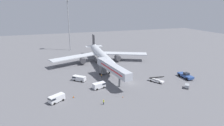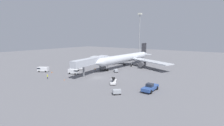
% 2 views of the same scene
% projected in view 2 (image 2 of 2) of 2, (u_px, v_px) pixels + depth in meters
% --- Properties ---
extents(ground_plane, '(300.00, 300.00, 0.00)m').
position_uv_depth(ground_plane, '(98.00, 78.00, 65.05)').
color(ground_plane, slate).
extents(airplane_at_gate, '(50.78, 49.02, 12.00)m').
position_uv_depth(airplane_at_gate, '(127.00, 58.00, 89.41)').
color(airplane_at_gate, silver).
rests_on(airplane_at_gate, ground).
extents(jet_bridge, '(6.13, 23.04, 7.15)m').
position_uv_depth(jet_bridge, '(93.00, 61.00, 71.26)').
color(jet_bridge, '#B2B7C1').
rests_on(jet_bridge, ground).
extents(pushback_tug, '(3.00, 7.14, 2.37)m').
position_uv_depth(pushback_tug, '(150.00, 87.00, 49.16)').
color(pushback_tug, '#2D4C8E').
rests_on(pushback_tug, ground).
extents(belt_loader_truck, '(4.69, 5.94, 2.92)m').
position_uv_depth(belt_loader_truck, '(114.00, 81.00, 57.36)').
color(belt_loader_truck, white).
rests_on(belt_loader_truck, ground).
extents(service_van_mid_right, '(5.23, 4.23, 2.18)m').
position_uv_depth(service_van_mid_right, '(43.00, 69.00, 75.97)').
color(service_van_mid_right, silver).
rests_on(service_van_mid_right, ground).
extents(service_van_far_center, '(4.88, 3.11, 2.10)m').
position_uv_depth(service_van_far_center, '(74.00, 71.00, 71.48)').
color(service_van_far_center, white).
rests_on(service_van_far_center, ground).
extents(service_van_far_right, '(5.21, 4.96, 1.98)m').
position_uv_depth(service_van_far_right, '(81.00, 67.00, 82.29)').
color(service_van_far_right, silver).
rests_on(service_van_far_right, ground).
extents(baggage_cart_outer_right, '(2.56, 2.58, 1.40)m').
position_uv_depth(baggage_cart_outer_right, '(117.00, 92.00, 46.26)').
color(baggage_cart_outer_right, '#38383D').
rests_on(baggage_cart_outer_right, ground).
extents(baggage_cart_mid_left, '(2.88, 2.75, 1.32)m').
position_uv_depth(baggage_cart_mid_left, '(116.00, 71.00, 75.14)').
color(baggage_cart_mid_left, '#38383D').
rests_on(baggage_cart_mid_left, ground).
extents(ground_crew_worker_foreground, '(0.42, 0.42, 1.70)m').
position_uv_depth(ground_crew_worker_foreground, '(47.00, 76.00, 63.43)').
color(ground_crew_worker_foreground, '#1E2333').
rests_on(ground_crew_worker_foreground, ground).
extents(ground_crew_worker_midground, '(0.31, 0.31, 1.61)m').
position_uv_depth(ground_crew_worker_midground, '(95.00, 69.00, 77.16)').
color(ground_crew_worker_midground, '#1E2333').
rests_on(ground_crew_worker_midground, ground).
extents(safety_cone_alpha, '(0.32, 0.32, 0.49)m').
position_uv_depth(safety_cone_alpha, '(64.00, 80.00, 61.22)').
color(safety_cone_alpha, black).
rests_on(safety_cone_alpha, ground).
extents(safety_cone_bravo, '(0.46, 0.46, 0.71)m').
position_uv_depth(safety_cone_bravo, '(52.00, 72.00, 73.88)').
color(safety_cone_bravo, black).
rests_on(safety_cone_bravo, ground).
extents(apron_light_mast, '(2.40, 2.40, 32.78)m').
position_uv_depth(apron_light_mast, '(140.00, 28.00, 121.49)').
color(apron_light_mast, '#93969B').
rests_on(apron_light_mast, ground).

